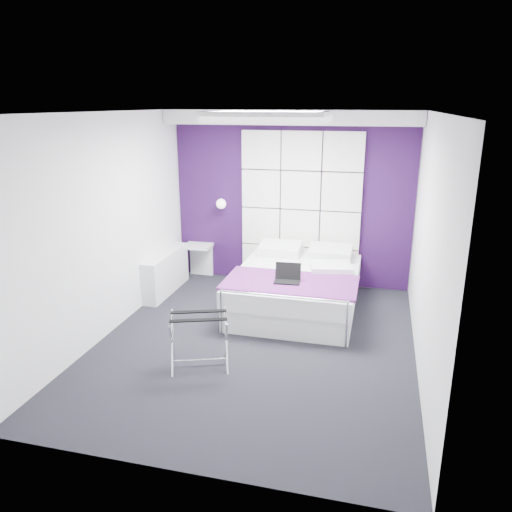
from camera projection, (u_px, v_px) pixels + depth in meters
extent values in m
plane|color=black|center=(255.00, 343.00, 5.83)|extent=(4.40, 4.40, 0.00)
plane|color=white|center=(255.00, 112.00, 5.06)|extent=(4.40, 4.40, 0.00)
plane|color=white|center=(291.00, 200.00, 7.49)|extent=(3.60, 0.00, 3.60)
plane|color=white|center=(107.00, 226.00, 5.87)|extent=(0.00, 4.40, 4.40)
plane|color=white|center=(428.00, 247.00, 5.03)|extent=(0.00, 4.40, 4.40)
cube|color=#280D38|center=(291.00, 200.00, 7.48)|extent=(3.58, 0.02, 2.58)
cube|color=silver|center=(290.00, 117.00, 6.90)|extent=(3.58, 0.50, 0.20)
sphere|color=white|center=(222.00, 203.00, 7.62)|extent=(0.15, 0.15, 0.15)
cube|color=silver|center=(166.00, 272.00, 7.34)|extent=(0.22, 1.20, 0.60)
cube|color=silver|center=(296.00, 299.00, 6.77)|extent=(1.55, 1.94, 0.29)
cube|color=silver|center=(297.00, 280.00, 6.69)|extent=(1.59, 1.98, 0.24)
cube|color=#5C195B|center=(290.00, 283.00, 6.20)|extent=(1.65, 0.87, 0.03)
cube|color=silver|center=(198.00, 246.00, 7.89)|extent=(0.43, 0.33, 0.05)
cube|color=black|center=(198.00, 316.00, 5.17)|extent=(0.59, 0.43, 0.01)
cube|color=black|center=(287.00, 281.00, 6.18)|extent=(0.32, 0.22, 0.02)
cube|color=black|center=(289.00, 270.00, 6.25)|extent=(0.32, 0.01, 0.21)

